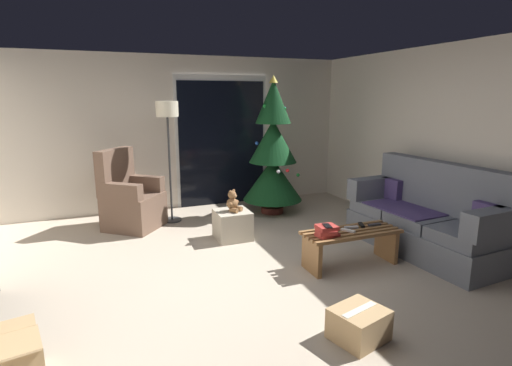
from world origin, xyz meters
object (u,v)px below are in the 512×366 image
object	(u,v)px
couch	(426,219)
book_stack	(327,231)
cell_phone	(327,226)
floor_lamp	(168,121)
ottoman	(232,225)
remote_white	(348,230)
teddy_bear_chestnut	(233,202)
armchair	(130,200)
remote_silver	(351,227)
christmas_tree	(273,154)
remote_black	(361,225)
cardboard_box_open_near_shelf	(7,365)
cardboard_box_taped_mid_floor	(359,324)
remote_graphite	(375,225)
coffee_table	(351,242)

from	to	relation	value
couch	book_stack	distance (m)	1.46
book_stack	cell_phone	distance (m)	0.06
floor_lamp	ottoman	world-z (taller)	floor_lamp
remote_white	teddy_bear_chestnut	distance (m)	1.58
armchair	cell_phone	bearing A→B (deg)	-52.50
couch	remote_silver	world-z (taller)	couch
remote_silver	christmas_tree	distance (m)	2.22
remote_white	christmas_tree	xyz separation A→B (m)	(0.08, 2.23, 0.53)
remote_black	cardboard_box_open_near_shelf	xyz separation A→B (m)	(-3.38, -0.87, -0.27)
armchair	cardboard_box_taped_mid_floor	distance (m)	3.75
couch	floor_lamp	distance (m)	3.71
remote_black	teddy_bear_chestnut	bearing A→B (deg)	157.01
cardboard_box_taped_mid_floor	teddy_bear_chestnut	bearing A→B (deg)	94.76
remote_white	floor_lamp	distance (m)	3.02
couch	cardboard_box_taped_mid_floor	distance (m)	2.23
couch	christmas_tree	world-z (taller)	christmas_tree
remote_graphite	ottoman	world-z (taller)	remote_graphite
cell_phone	christmas_tree	size ratio (longest dim) A/B	0.07
christmas_tree	floor_lamp	size ratio (longest dim) A/B	1.22
remote_black	ottoman	distance (m)	1.68
remote_silver	floor_lamp	size ratio (longest dim) A/B	0.09
remote_silver	teddy_bear_chestnut	distance (m)	1.58
couch	teddy_bear_chestnut	size ratio (longest dim) A/B	6.97
coffee_table	cell_phone	world-z (taller)	cell_phone
couch	ottoman	xyz separation A→B (m)	(-2.05, 1.26, -0.21)
christmas_tree	ottoman	size ratio (longest dim) A/B	4.93
remote_graphite	christmas_tree	size ratio (longest dim) A/B	0.07
couch	floor_lamp	world-z (taller)	floor_lamp
remote_silver	cardboard_box_taped_mid_floor	xyz separation A→B (m)	(-0.78, -1.26, -0.30)
remote_silver	cardboard_box_taped_mid_floor	bearing A→B (deg)	158.98
book_stack	cardboard_box_taped_mid_floor	size ratio (longest dim) A/B	0.53
armchair	teddy_bear_chestnut	size ratio (longest dim) A/B	3.96
christmas_tree	teddy_bear_chestnut	distance (m)	1.42
floor_lamp	cardboard_box_taped_mid_floor	bearing A→B (deg)	-76.90
remote_white	armchair	size ratio (longest dim) A/B	0.14
floor_lamp	ottoman	xyz separation A→B (m)	(0.62, -1.07, -1.32)
ottoman	teddy_bear_chestnut	world-z (taller)	teddy_bear_chestnut
book_stack	teddy_bear_chestnut	size ratio (longest dim) A/B	0.87
remote_white	remote_black	size ratio (longest dim) A/B	1.00
remote_white	coffee_table	bearing A→B (deg)	-16.06
book_stack	ottoman	bearing A→B (deg)	113.70
christmas_tree	armchair	bearing A→B (deg)	178.58
remote_black	remote_graphite	world-z (taller)	same
remote_black	floor_lamp	distance (m)	3.08
remote_black	floor_lamp	bearing A→B (deg)	151.11
book_stack	remote_white	bearing A→B (deg)	9.33
coffee_table	remote_black	xyz separation A→B (m)	(0.20, 0.09, 0.15)
cell_phone	cardboard_box_open_near_shelf	xyz separation A→B (m)	(-2.82, -0.70, -0.39)
coffee_table	floor_lamp	bearing A→B (deg)	123.52
cardboard_box_open_near_shelf	floor_lamp	bearing A→B (deg)	62.87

